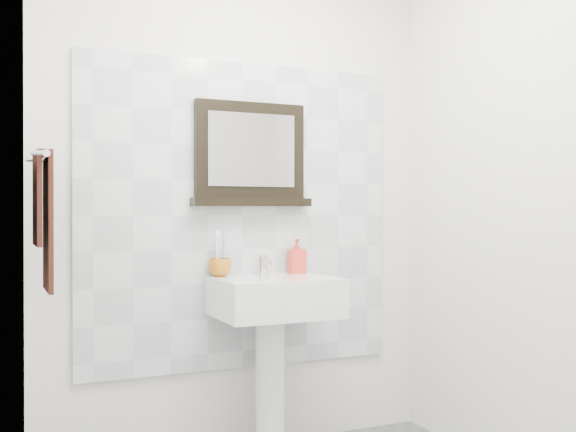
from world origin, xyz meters
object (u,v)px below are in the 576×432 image
object	(u,v)px
toothbrush_cup	(220,267)
hand_towel	(44,210)
soap_dispenser	(297,256)
pedestal_sink	(274,316)
framed_mirror	(250,157)

from	to	relation	value
toothbrush_cup	hand_towel	xyz separation A→B (m)	(-0.81, -0.23, 0.27)
toothbrush_cup	soap_dispenser	size ratio (longest dim) A/B	0.63
pedestal_sink	toothbrush_cup	xyz separation A→B (m)	(-0.22, 0.14, 0.23)
toothbrush_cup	soap_dispenser	xyz separation A→B (m)	(0.40, 0.01, 0.04)
framed_mirror	hand_towel	world-z (taller)	framed_mirror
toothbrush_cup	framed_mirror	world-z (taller)	framed_mirror
toothbrush_cup	hand_towel	world-z (taller)	hand_towel
soap_dispenser	hand_towel	size ratio (longest dim) A/B	0.31
framed_mirror	pedestal_sink	bearing A→B (deg)	-75.66
toothbrush_cup	soap_dispenser	distance (m)	0.41
toothbrush_cup	framed_mirror	xyz separation A→B (m)	(0.17, 0.05, 0.53)
pedestal_sink	hand_towel	distance (m)	1.14
pedestal_sink	soap_dispenser	xyz separation A→B (m)	(0.19, 0.15, 0.27)
toothbrush_cup	hand_towel	size ratio (longest dim) A/B	0.20
pedestal_sink	framed_mirror	bearing A→B (deg)	104.34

